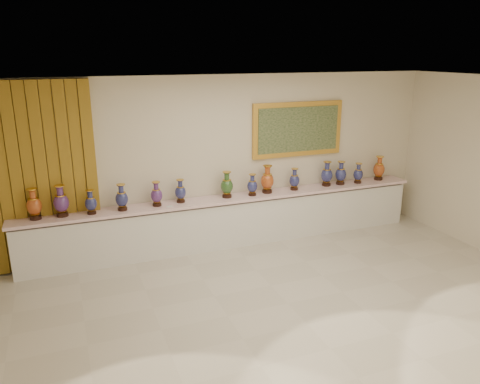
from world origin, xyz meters
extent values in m
plane|color=beige|center=(0.00, 0.00, 0.00)|extent=(8.00, 8.00, 0.00)
plane|color=beige|center=(0.00, 2.50, 1.50)|extent=(8.00, 0.00, 8.00)
plane|color=white|center=(0.00, 0.00, 3.00)|extent=(8.00, 8.00, 0.00)
cube|color=#A87324|center=(-3.03, 2.44, 1.50)|extent=(1.64, 0.14, 2.95)
cube|color=gold|center=(1.39, 2.46, 1.99)|extent=(1.80, 0.06, 1.00)
cube|color=#1B361B|center=(1.39, 2.42, 1.99)|extent=(1.62, 0.02, 0.82)
cube|color=white|center=(0.00, 2.27, 0.41)|extent=(7.20, 0.42, 0.81)
cube|color=#FBD3D5|center=(0.00, 2.25, 0.88)|extent=(7.28, 0.48, 0.05)
cylinder|color=black|center=(-3.19, 2.27, 0.92)|extent=(0.17, 0.17, 0.05)
cone|color=gold|center=(-3.19, 2.27, 0.98)|extent=(0.15, 0.15, 0.03)
ellipsoid|color=maroon|center=(-3.19, 2.27, 1.11)|extent=(0.27, 0.27, 0.28)
cylinder|color=gold|center=(-3.19, 2.27, 1.23)|extent=(0.15, 0.15, 0.01)
cylinder|color=maroon|center=(-3.19, 2.27, 1.29)|extent=(0.09, 0.09, 0.10)
cone|color=maroon|center=(-3.19, 2.27, 1.36)|extent=(0.15, 0.15, 0.04)
cylinder|color=gold|center=(-3.19, 2.27, 1.38)|extent=(0.16, 0.16, 0.01)
cylinder|color=black|center=(-2.80, 2.27, 0.92)|extent=(0.18, 0.18, 0.05)
cone|color=gold|center=(-2.80, 2.27, 0.98)|extent=(0.15, 0.15, 0.03)
ellipsoid|color=#281250|center=(-2.80, 2.27, 1.12)|extent=(0.28, 0.28, 0.29)
cylinder|color=gold|center=(-2.80, 2.27, 1.24)|extent=(0.16, 0.16, 0.01)
cylinder|color=#281250|center=(-2.80, 2.27, 1.30)|extent=(0.09, 0.09, 0.10)
cone|color=#281250|center=(-2.80, 2.27, 1.38)|extent=(0.16, 0.16, 0.04)
cylinder|color=gold|center=(-2.80, 2.27, 1.40)|extent=(0.16, 0.16, 0.01)
cylinder|color=black|center=(-2.37, 2.21, 0.92)|extent=(0.14, 0.14, 0.04)
cone|color=gold|center=(-2.37, 2.21, 0.96)|extent=(0.12, 0.12, 0.03)
ellipsoid|color=#090D39|center=(-2.37, 2.21, 1.07)|extent=(0.19, 0.19, 0.23)
cylinder|color=gold|center=(-2.37, 2.21, 1.17)|extent=(0.12, 0.12, 0.01)
cylinder|color=#090D39|center=(-2.37, 2.21, 1.22)|extent=(0.07, 0.07, 0.08)
cone|color=#090D39|center=(-2.37, 2.21, 1.27)|extent=(0.12, 0.12, 0.03)
cylinder|color=gold|center=(-2.37, 2.21, 1.29)|extent=(0.13, 0.13, 0.01)
cylinder|color=black|center=(-1.89, 2.22, 0.92)|extent=(0.15, 0.15, 0.04)
cone|color=gold|center=(-1.89, 2.22, 0.97)|extent=(0.13, 0.13, 0.03)
ellipsoid|color=#090D39|center=(-1.89, 2.22, 1.09)|extent=(0.23, 0.23, 0.25)
cylinder|color=gold|center=(-1.89, 2.22, 1.20)|extent=(0.14, 0.14, 0.01)
cylinder|color=#090D39|center=(-1.89, 2.22, 1.25)|extent=(0.08, 0.08, 0.09)
cone|color=#090D39|center=(-1.89, 2.22, 1.31)|extent=(0.14, 0.14, 0.03)
cylinder|color=gold|center=(-1.89, 2.22, 1.33)|extent=(0.14, 0.14, 0.01)
cylinder|color=black|center=(-1.33, 2.24, 0.92)|extent=(0.15, 0.15, 0.04)
cone|color=gold|center=(-1.33, 2.24, 0.97)|extent=(0.13, 0.13, 0.03)
ellipsoid|color=#281250|center=(-1.33, 2.24, 1.08)|extent=(0.22, 0.22, 0.24)
cylinder|color=gold|center=(-1.33, 2.24, 1.18)|extent=(0.13, 0.13, 0.01)
cylinder|color=#281250|center=(-1.33, 2.24, 1.24)|extent=(0.08, 0.08, 0.09)
cone|color=#281250|center=(-1.33, 2.24, 1.30)|extent=(0.13, 0.13, 0.03)
cylinder|color=gold|center=(-1.33, 2.24, 1.31)|extent=(0.14, 0.14, 0.01)
cylinder|color=black|center=(-0.91, 2.29, 0.92)|extent=(0.14, 0.14, 0.04)
cone|color=gold|center=(-0.91, 2.29, 0.96)|extent=(0.12, 0.12, 0.03)
ellipsoid|color=#090D39|center=(-0.91, 2.29, 1.07)|extent=(0.24, 0.24, 0.23)
cylinder|color=gold|center=(-0.91, 2.29, 1.17)|extent=(0.13, 0.13, 0.01)
cylinder|color=#090D39|center=(-0.91, 2.29, 1.22)|extent=(0.07, 0.07, 0.08)
cone|color=#090D39|center=(-0.91, 2.29, 1.28)|extent=(0.13, 0.13, 0.03)
cylinder|color=gold|center=(-0.91, 2.29, 1.30)|extent=(0.13, 0.13, 0.01)
cylinder|color=black|center=(-0.08, 2.27, 0.92)|extent=(0.16, 0.16, 0.05)
cone|color=gold|center=(-0.08, 2.27, 0.97)|extent=(0.14, 0.14, 0.03)
ellipsoid|color=black|center=(-0.08, 2.27, 1.10)|extent=(0.22, 0.22, 0.27)
cylinder|color=gold|center=(-0.08, 2.27, 1.22)|extent=(0.15, 0.15, 0.01)
cylinder|color=black|center=(-0.08, 2.27, 1.28)|extent=(0.09, 0.09, 0.10)
cone|color=black|center=(-0.08, 2.27, 1.34)|extent=(0.15, 0.15, 0.04)
cylinder|color=gold|center=(-0.08, 2.27, 1.36)|extent=(0.15, 0.15, 0.01)
cylinder|color=black|center=(0.38, 2.21, 0.92)|extent=(0.14, 0.14, 0.04)
cone|color=gold|center=(0.38, 2.21, 0.96)|extent=(0.12, 0.12, 0.03)
ellipsoid|color=#090D39|center=(0.38, 2.21, 1.07)|extent=(0.20, 0.20, 0.23)
cylinder|color=gold|center=(0.38, 2.21, 1.17)|extent=(0.12, 0.12, 0.01)
cylinder|color=#090D39|center=(0.38, 2.21, 1.22)|extent=(0.07, 0.07, 0.08)
cone|color=#090D39|center=(0.38, 2.21, 1.27)|extent=(0.12, 0.12, 0.03)
cylinder|color=gold|center=(0.38, 2.21, 1.29)|extent=(0.13, 0.13, 0.01)
cylinder|color=black|center=(0.70, 2.27, 0.93)|extent=(0.18, 0.18, 0.05)
cone|color=gold|center=(0.70, 2.27, 0.98)|extent=(0.16, 0.16, 0.03)
ellipsoid|color=maroon|center=(0.70, 2.27, 1.12)|extent=(0.31, 0.31, 0.30)
cylinder|color=gold|center=(0.70, 2.27, 1.25)|extent=(0.16, 0.16, 0.01)
cylinder|color=maroon|center=(0.70, 2.27, 1.31)|extent=(0.09, 0.09, 0.11)
cone|color=maroon|center=(0.70, 2.27, 1.38)|extent=(0.16, 0.16, 0.04)
cylinder|color=gold|center=(0.70, 2.27, 1.40)|extent=(0.17, 0.17, 0.01)
cylinder|color=black|center=(1.25, 2.26, 0.92)|extent=(0.14, 0.14, 0.04)
cone|color=gold|center=(1.25, 2.26, 0.96)|extent=(0.13, 0.13, 0.03)
ellipsoid|color=#090D39|center=(1.25, 2.26, 1.08)|extent=(0.20, 0.20, 0.24)
cylinder|color=gold|center=(1.25, 2.26, 1.18)|extent=(0.13, 0.13, 0.01)
cylinder|color=#090D39|center=(1.25, 2.26, 1.23)|extent=(0.08, 0.08, 0.09)
cone|color=#090D39|center=(1.25, 2.26, 1.29)|extent=(0.13, 0.13, 0.03)
cylinder|color=gold|center=(1.25, 2.26, 1.30)|extent=(0.13, 0.13, 0.01)
cylinder|color=black|center=(1.95, 2.28, 0.92)|extent=(0.17, 0.17, 0.05)
cone|color=gold|center=(1.95, 2.28, 0.97)|extent=(0.15, 0.15, 0.03)
ellipsoid|color=#090D39|center=(1.95, 2.28, 1.11)|extent=(0.28, 0.28, 0.27)
cylinder|color=gold|center=(1.95, 2.28, 1.22)|extent=(0.15, 0.15, 0.01)
cylinder|color=#090D39|center=(1.95, 2.28, 1.28)|extent=(0.09, 0.09, 0.10)
cone|color=#090D39|center=(1.95, 2.28, 1.35)|extent=(0.15, 0.15, 0.04)
cylinder|color=gold|center=(1.95, 2.28, 1.37)|extent=(0.15, 0.15, 0.01)
cylinder|color=black|center=(2.25, 2.27, 0.92)|extent=(0.16, 0.16, 0.05)
cone|color=gold|center=(2.25, 2.27, 0.97)|extent=(0.14, 0.14, 0.03)
ellipsoid|color=#090D39|center=(2.25, 2.27, 1.10)|extent=(0.23, 0.23, 0.26)
cylinder|color=gold|center=(2.25, 2.27, 1.21)|extent=(0.14, 0.14, 0.01)
cylinder|color=#090D39|center=(2.25, 2.27, 1.27)|extent=(0.08, 0.08, 0.10)
cone|color=#090D39|center=(2.25, 2.27, 1.33)|extent=(0.14, 0.14, 0.04)
cylinder|color=gold|center=(2.25, 2.27, 1.35)|extent=(0.15, 0.15, 0.01)
cylinder|color=black|center=(2.62, 2.23, 0.92)|extent=(0.14, 0.14, 0.04)
cone|color=gold|center=(2.62, 2.23, 0.96)|extent=(0.12, 0.12, 0.03)
ellipsoid|color=#090D39|center=(2.62, 2.23, 1.07)|extent=(0.23, 0.23, 0.23)
cylinder|color=gold|center=(2.62, 2.23, 1.17)|extent=(0.13, 0.13, 0.01)
cylinder|color=#090D39|center=(2.62, 2.23, 1.22)|extent=(0.07, 0.07, 0.08)
cone|color=#090D39|center=(2.62, 2.23, 1.28)|extent=(0.13, 0.13, 0.03)
cylinder|color=gold|center=(2.62, 2.23, 1.29)|extent=(0.13, 0.13, 0.01)
cylinder|color=black|center=(3.15, 2.29, 0.92)|extent=(0.17, 0.17, 0.05)
cone|color=gold|center=(3.15, 2.29, 0.98)|extent=(0.15, 0.15, 0.03)
ellipsoid|color=maroon|center=(3.15, 2.29, 1.11)|extent=(0.27, 0.27, 0.28)
cylinder|color=gold|center=(3.15, 2.29, 1.23)|extent=(0.15, 0.15, 0.01)
cylinder|color=maroon|center=(3.15, 2.29, 1.29)|extent=(0.09, 0.09, 0.10)
cone|color=maroon|center=(3.15, 2.29, 1.36)|extent=(0.15, 0.15, 0.04)
cylinder|color=gold|center=(3.15, 2.29, 1.37)|extent=(0.16, 0.16, 0.01)
cube|color=white|center=(-1.14, 2.13, 0.90)|extent=(0.10, 0.06, 0.00)
camera|label=1|loc=(-2.71, -5.15, 3.36)|focal=35.00mm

